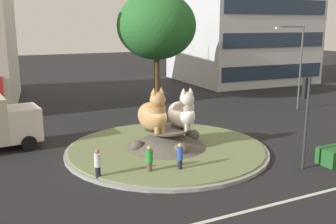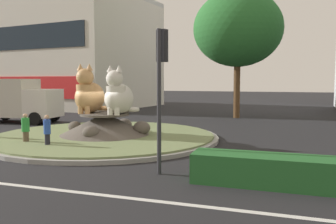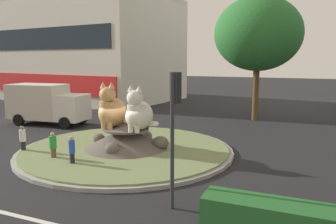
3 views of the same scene
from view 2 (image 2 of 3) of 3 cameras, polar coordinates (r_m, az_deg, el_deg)
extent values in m
plane|color=black|center=(19.15, -10.00, -4.27)|extent=(160.00, 160.00, 0.00)
cylinder|color=gray|center=(19.13, -10.00, -4.00)|extent=(11.86, 11.86, 0.18)
cylinder|color=#707F51|center=(19.11, -10.01, -3.61)|extent=(11.39, 11.39, 0.08)
cone|color=#564F47|center=(19.03, -10.04, -1.84)|extent=(4.62, 4.62, 1.11)
cylinder|color=#564F47|center=(18.98, -10.06, -0.35)|extent=(2.54, 2.54, 0.12)
ellipsoid|color=#564F47|center=(18.56, -4.22, -2.55)|extent=(0.91, 0.83, 0.73)
ellipsoid|color=#564F47|center=(20.38, -6.93, -1.96)|extent=(0.84, 0.65, 0.67)
ellipsoid|color=#564F47|center=(20.02, -14.61, -2.30)|extent=(0.77, 0.58, 0.61)
ellipsoid|color=#564F47|center=(17.64, -12.19, -3.19)|extent=(0.81, 0.88, 0.65)
ellipsoid|color=tan|center=(19.43, -12.32, 2.30)|extent=(1.70, 2.39, 1.62)
cylinder|color=tan|center=(19.01, -12.85, 2.78)|extent=(1.18, 1.18, 1.01)
sphere|color=tan|center=(18.85, -13.10, 5.44)|extent=(0.89, 0.89, 0.89)
torus|color=tan|center=(20.17, -10.33, 0.60)|extent=(1.09, 1.09, 0.20)
cone|color=tan|center=(18.76, -12.44, 7.03)|extent=(0.41, 0.41, 0.36)
cone|color=tan|center=(18.96, -13.81, 6.98)|extent=(0.41, 0.41, 0.36)
cylinder|color=tan|center=(18.65, -12.72, 0.31)|extent=(0.28, 0.28, 0.40)
cylinder|color=tan|center=(18.80, -13.75, 0.33)|extent=(0.28, 0.28, 0.40)
ellipsoid|color=silver|center=(18.42, -7.80, 2.11)|extent=(1.53, 2.23, 1.54)
cylinder|color=silver|center=(18.01, -8.29, 2.59)|extent=(1.09, 1.09, 0.96)
sphere|color=silver|center=(17.85, -8.51, 5.27)|extent=(0.85, 0.85, 0.85)
torus|color=silver|center=(19.15, -5.87, 0.39)|extent=(1.01, 1.01, 0.19)
cone|color=silver|center=(17.77, -7.83, 6.86)|extent=(0.38, 0.38, 0.35)
cone|color=silver|center=(17.95, -9.22, 6.83)|extent=(0.38, 0.38, 0.35)
cylinder|color=silver|center=(17.67, -8.14, 0.10)|extent=(0.27, 0.27, 0.39)
cylinder|color=silver|center=(17.81, -9.19, 0.12)|extent=(0.27, 0.27, 0.39)
cylinder|color=#2D2D33|center=(11.62, -1.44, 1.51)|extent=(0.14, 0.14, 4.74)
cube|color=black|center=(11.84, -0.93, 10.51)|extent=(0.35, 0.29, 1.05)
sphere|color=red|center=(11.95, -0.75, 11.98)|extent=(0.18, 0.18, 0.18)
sphere|color=#392706|center=(11.91, -0.74, 10.48)|extent=(0.18, 0.18, 0.18)
sphere|color=black|center=(11.89, -0.74, 8.96)|extent=(0.18, 0.18, 0.18)
cube|color=beige|center=(47.50, -19.50, 8.27)|extent=(28.67, 17.35, 11.86)
cube|color=#B2B2AD|center=(48.27, -19.73, 15.61)|extent=(28.67, 17.35, 0.50)
cube|color=#235B28|center=(11.04, 20.20, -9.09)|extent=(6.19, 1.20, 0.90)
cylinder|color=brown|center=(29.70, 10.90, 3.24)|extent=(0.52, 0.52, 4.33)
ellipsoid|color=#286B2D|center=(29.96, 11.07, 12.89)|extent=(7.14, 7.14, 6.07)
cylinder|color=black|center=(16.69, -18.65, -4.57)|extent=(0.23, 0.23, 0.73)
cylinder|color=#284CB2|center=(16.59, -18.72, -2.24)|extent=(0.30, 0.30, 0.64)
sphere|color=tan|center=(16.55, -18.76, -0.78)|extent=(0.21, 0.21, 0.21)
cylinder|color=brown|center=(17.92, -21.70, -4.03)|extent=(0.27, 0.27, 0.72)
cylinder|color=#288C38|center=(17.83, -21.77, -1.89)|extent=(0.36, 0.36, 0.63)
sphere|color=tan|center=(17.79, -21.81, -0.56)|extent=(0.21, 0.21, 0.21)
cube|color=silver|center=(27.07, -19.20, 1.34)|extent=(2.11, 2.54, 1.99)
cube|color=beige|center=(28.87, -24.54, 2.11)|extent=(4.63, 2.78, 2.72)
cylinder|color=black|center=(28.12, -17.74, -0.52)|extent=(0.92, 0.38, 0.90)
cylinder|color=black|center=(26.12, -20.41, -1.01)|extent=(0.92, 0.38, 0.90)
cylinder|color=black|center=(30.48, -24.49, -0.32)|extent=(0.92, 0.38, 0.90)
camera|label=1|loc=(19.16, -82.06, 13.46)|focal=41.27mm
camera|label=3|loc=(2.19, 47.90, 75.00)|focal=35.85mm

